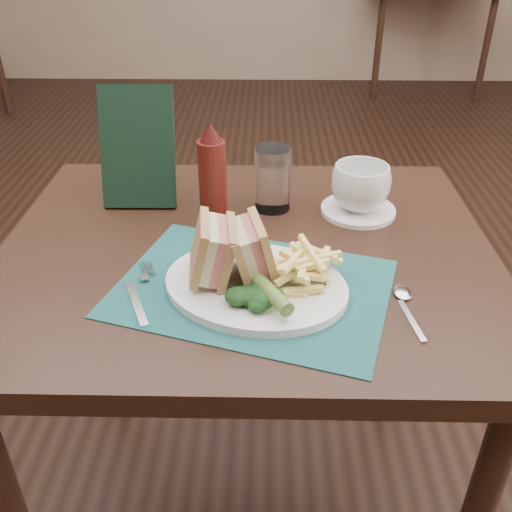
{
  "coord_description": "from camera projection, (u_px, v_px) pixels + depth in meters",
  "views": [
    {
      "loc": [
        0.04,
        -1.39,
        1.29
      ],
      "look_at": [
        0.02,
        -0.61,
        0.8
      ],
      "focal_mm": 40.0,
      "sensor_mm": 36.0,
      "label": 1
    }
  ],
  "objects": [
    {
      "name": "saucer",
      "position": [
        358.0,
        210.0,
        1.15
      ],
      "size": [
        0.16,
        0.16,
        0.01
      ],
      "primitive_type": "cylinder",
      "rotation": [
        0.0,
        0.0,
        0.09
      ],
      "color": "white",
      "rests_on": "table_main"
    },
    {
      "name": "fries_pile",
      "position": [
        302.0,
        263.0,
        0.91
      ],
      "size": [
        0.18,
        0.2,
        0.06
      ],
      "primitive_type": null,
      "color": "#FEEB7F",
      "rests_on": "plate"
    },
    {
      "name": "plate",
      "position": [
        256.0,
        286.0,
        0.92
      ],
      "size": [
        0.36,
        0.32,
        0.01
      ],
      "primitive_type": null,
      "rotation": [
        0.0,
        0.0,
        -0.33
      ],
      "color": "white",
      "rests_on": "placemat"
    },
    {
      "name": "spoon",
      "position": [
        408.0,
        309.0,
        0.87
      ],
      "size": [
        0.06,
        0.15,
        0.01
      ],
      "primitive_type": null,
      "rotation": [
        0.0,
        0.0,
        0.15
      ],
      "color": "silver",
      "rests_on": "table_main"
    },
    {
      "name": "check_presenter",
      "position": [
        138.0,
        147.0,
        1.14
      ],
      "size": [
        0.15,
        0.09,
        0.24
      ],
      "primitive_type": "cube",
      "rotation": [
        -0.31,
        0.0,
        0.01
      ],
      "color": "black",
      "rests_on": "table_main"
    },
    {
      "name": "ketchup_bottle",
      "position": [
        212.0,
        169.0,
        1.11
      ],
      "size": [
        0.07,
        0.07,
        0.19
      ],
      "primitive_type": null,
      "rotation": [
        0.0,
        0.0,
        0.25
      ],
      "color": "#53130E",
      "rests_on": "table_main"
    },
    {
      "name": "floor",
      "position": [
        253.0,
        364.0,
        1.86
      ],
      "size": [
        7.0,
        7.0,
        0.0
      ],
      "primitive_type": "plane",
      "color": "black",
      "rests_on": "ground"
    },
    {
      "name": "table_bg_right",
      "position": [
        422.0,
        40.0,
        4.41
      ],
      "size": [
        0.9,
        0.75,
        0.75
      ],
      "primitive_type": null,
      "color": "black",
      "rests_on": "ground"
    },
    {
      "name": "fork",
      "position": [
        140.0,
        290.0,
        0.91
      ],
      "size": [
        0.1,
        0.17,
        0.01
      ],
      "primitive_type": null,
      "rotation": [
        0.0,
        0.0,
        0.4
      ],
      "color": "silver",
      "rests_on": "placemat"
    },
    {
      "name": "drinking_glass",
      "position": [
        273.0,
        179.0,
        1.14
      ],
      "size": [
        0.07,
        0.07,
        0.13
      ],
      "primitive_type": "cylinder",
      "rotation": [
        0.0,
        0.0,
        0.01
      ],
      "color": "silver",
      "rests_on": "table_main"
    },
    {
      "name": "pickle_spear",
      "position": [
        268.0,
        290.0,
        0.86
      ],
      "size": [
        0.08,
        0.12,
        0.03
      ],
      "primitive_type": "cylinder",
      "rotation": [
        1.54,
        0.0,
        0.48
      ],
      "color": "#50742C",
      "rests_on": "plate"
    },
    {
      "name": "sandwich_half_a",
      "position": [
        199.0,
        250.0,
        0.9
      ],
      "size": [
        0.09,
        0.11,
        0.1
      ],
      "primitive_type": null,
      "rotation": [
        0.0,
        0.24,
        0.11
      ],
      "color": "tan",
      "rests_on": "plate"
    },
    {
      "name": "wall_back",
      "position": [
        263.0,
        80.0,
        4.83
      ],
      "size": [
        6.0,
        0.0,
        6.0
      ],
      "primitive_type": "plane",
      "rotation": [
        1.57,
        0.0,
        0.0
      ],
      "color": "tan",
      "rests_on": "ground"
    },
    {
      "name": "kale_garnish",
      "position": [
        259.0,
        296.0,
        0.86
      ],
      "size": [
        0.11,
        0.08,
        0.03
      ],
      "primitive_type": null,
      "color": "black",
      "rests_on": "plate"
    },
    {
      "name": "placemat",
      "position": [
        253.0,
        288.0,
        0.93
      ],
      "size": [
        0.5,
        0.42,
        0.0
      ],
      "primitive_type": "cube",
      "rotation": [
        0.0,
        0.0,
        -0.3
      ],
      "color": "#195150",
      "rests_on": "table_main"
    },
    {
      "name": "coffee_cup",
      "position": [
        360.0,
        187.0,
        1.13
      ],
      "size": [
        0.16,
        0.16,
        0.09
      ],
      "primitive_type": "imported",
      "rotation": [
        0.0,
        0.0,
        0.88
      ],
      "color": "white",
      "rests_on": "saucer"
    },
    {
      "name": "sandwich_half_b",
      "position": [
        238.0,
        250.0,
        0.9
      ],
      "size": [
        0.1,
        0.11,
        0.1
      ],
      "primitive_type": null,
      "rotation": [
        0.0,
        -0.24,
        0.22
      ],
      "color": "tan",
      "rests_on": "plate"
    },
    {
      "name": "table_main",
      "position": [
        248.0,
        393.0,
        1.24
      ],
      "size": [
        0.9,
        0.75,
        0.75
      ],
      "primitive_type": null,
      "color": "black",
      "rests_on": "ground"
    }
  ]
}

